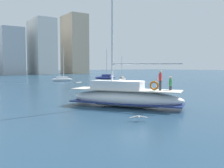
{
  "coord_description": "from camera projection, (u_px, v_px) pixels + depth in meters",
  "views": [
    {
      "loc": [
        -12.91,
        -15.88,
        3.38
      ],
      "look_at": [
        -0.6,
        2.09,
        1.8
      ],
      "focal_mm": 38.89,
      "sensor_mm": 36.0,
      "label": 1
    }
  ],
  "objects": [
    {
      "name": "seagull",
      "position": [
        139.0,
        117.0,
        14.91
      ],
      "size": [
        1.03,
        0.68,
        0.17
      ],
      "color": "silver",
      "rests_on": "ground"
    },
    {
      "name": "moored_cutter_left",
      "position": [
        122.0,
        79.0,
        55.79
      ],
      "size": [
        4.08,
        3.11,
        5.7
      ],
      "color": "#B7B2A8",
      "rests_on": "ground"
    },
    {
      "name": "mooring_buoy",
      "position": [
        168.0,
        98.0,
        24.3
      ],
      "size": [
        0.71,
        0.71,
        0.96
      ],
      "color": "silver",
      "rests_on": "ground"
    },
    {
      "name": "moored_sloop_far",
      "position": [
        105.0,
        77.0,
        63.58
      ],
      "size": [
        5.88,
        2.61,
        7.9
      ],
      "color": "navy",
      "rests_on": "ground"
    },
    {
      "name": "main_sailboat",
      "position": [
        125.0,
        96.0,
        20.29
      ],
      "size": [
        7.35,
        9.31,
        12.0
      ],
      "color": "silver",
      "rests_on": "ground"
    },
    {
      "name": "moored_catamaran",
      "position": [
        62.0,
        79.0,
        56.34
      ],
      "size": [
        5.08,
        3.54,
        7.72
      ],
      "color": "white",
      "rests_on": "ground"
    },
    {
      "name": "ground_plane",
      "position": [
        132.0,
        106.0,
        20.59
      ],
      "size": [
        400.0,
        400.0,
        0.0
      ],
      "primitive_type": "plane",
      "color": "navy"
    }
  ]
}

